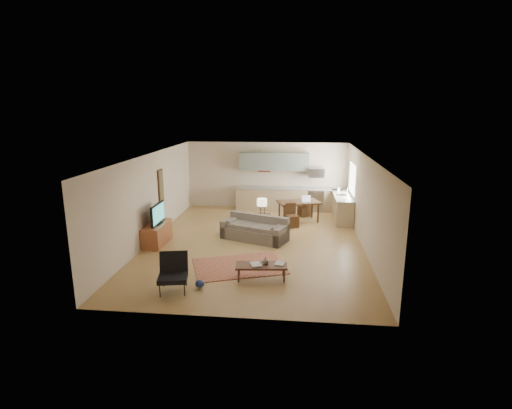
# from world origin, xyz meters

# --- Properties ---
(room) EXTENTS (9.00, 9.00, 9.00)m
(room) POSITION_xyz_m (0.00, 0.00, 1.35)
(room) COLOR olive
(room) RESTS_ON ground
(kitchen_counter_back) EXTENTS (4.26, 0.64, 0.92)m
(kitchen_counter_back) POSITION_xyz_m (0.90, 4.18, 0.46)
(kitchen_counter_back) COLOR tan
(kitchen_counter_back) RESTS_ON ground
(kitchen_counter_right) EXTENTS (0.64, 2.26, 0.92)m
(kitchen_counter_right) POSITION_xyz_m (2.93, 3.00, 0.46)
(kitchen_counter_right) COLOR tan
(kitchen_counter_right) RESTS_ON ground
(kitchen_range) EXTENTS (0.62, 0.62, 0.90)m
(kitchen_range) POSITION_xyz_m (2.00, 4.18, 0.45)
(kitchen_range) COLOR #A5A8AD
(kitchen_range) RESTS_ON ground
(kitchen_microwave) EXTENTS (0.62, 0.40, 0.35)m
(kitchen_microwave) POSITION_xyz_m (2.00, 4.20, 1.55)
(kitchen_microwave) COLOR #A5A8AD
(kitchen_microwave) RESTS_ON room
(upper_cabinets) EXTENTS (2.80, 0.34, 0.70)m
(upper_cabinets) POSITION_xyz_m (0.30, 4.33, 1.95)
(upper_cabinets) COLOR gray
(upper_cabinets) RESTS_ON room
(window_right) EXTENTS (0.02, 1.40, 1.05)m
(window_right) POSITION_xyz_m (3.23, 3.00, 1.55)
(window_right) COLOR white
(window_right) RESTS_ON room
(wall_art_left) EXTENTS (0.06, 0.42, 1.10)m
(wall_art_left) POSITION_xyz_m (-3.21, 0.90, 1.55)
(wall_art_left) COLOR brown
(wall_art_left) RESTS_ON room
(triptych) EXTENTS (1.70, 0.04, 0.50)m
(triptych) POSITION_xyz_m (-0.10, 4.47, 1.75)
(triptych) COLOR beige
(triptych) RESTS_ON room
(rug) EXTENTS (2.72, 2.29, 0.02)m
(rug) POSITION_xyz_m (-0.22, -1.89, 0.01)
(rug) COLOR maroon
(rug) RESTS_ON floor
(sofa) EXTENTS (2.34, 1.66, 0.75)m
(sofa) POSITION_xyz_m (-0.05, 0.32, 0.37)
(sofa) COLOR #655A4E
(sofa) RESTS_ON floor
(coffee_table) EXTENTS (1.30, 0.62, 0.38)m
(coffee_table) POSITION_xyz_m (0.44, -2.62, 0.19)
(coffee_table) COLOR #47291C
(coffee_table) RESTS_ON floor
(book_a) EXTENTS (0.45, 0.48, 0.03)m
(book_a) POSITION_xyz_m (0.19, -2.69, 0.39)
(book_a) COLOR maroon
(book_a) RESTS_ON coffee_table
(book_b) EXTENTS (0.37, 0.42, 0.02)m
(book_b) POSITION_xyz_m (0.77, -2.48, 0.38)
(book_b) COLOR navy
(book_b) RESTS_ON coffee_table
(vase) EXTENTS (0.22, 0.22, 0.17)m
(vase) POSITION_xyz_m (0.53, -2.56, 0.46)
(vase) COLOR black
(vase) RESTS_ON coffee_table
(armchair) EXTENTS (0.88, 0.88, 0.86)m
(armchair) POSITION_xyz_m (-1.49, -3.48, 0.43)
(armchair) COLOR black
(armchair) RESTS_ON floor
(tv_credenza) EXTENTS (0.53, 1.37, 0.63)m
(tv_credenza) POSITION_xyz_m (-2.97, -0.37, 0.32)
(tv_credenza) COLOR brown
(tv_credenza) RESTS_ON floor
(tv) EXTENTS (0.11, 1.05, 0.63)m
(tv) POSITION_xyz_m (-2.91, -0.37, 0.95)
(tv) COLOR black
(tv) RESTS_ON tv_credenza
(console_table) EXTENTS (0.60, 0.42, 0.67)m
(console_table) POSITION_xyz_m (0.12, 0.95, 0.34)
(console_table) COLOR #372313
(console_table) RESTS_ON floor
(table_lamp) EXTENTS (0.39, 0.39, 0.54)m
(table_lamp) POSITION_xyz_m (0.12, 0.95, 0.94)
(table_lamp) COLOR beige
(table_lamp) RESTS_ON console_table
(dining_table) EXTENTS (1.66, 1.27, 0.75)m
(dining_table) POSITION_xyz_m (1.32, 2.56, 0.37)
(dining_table) COLOR #372313
(dining_table) RESTS_ON floor
(dining_chair_near) EXTENTS (0.52, 0.53, 0.83)m
(dining_chair_near) POSITION_xyz_m (1.10, 1.82, 0.41)
(dining_chair_near) COLOR #372313
(dining_chair_near) RESTS_ON floor
(dining_chair_far) EXTENTS (0.55, 0.56, 0.84)m
(dining_chair_far) POSITION_xyz_m (1.54, 3.31, 0.42)
(dining_chair_far) COLOR #372313
(dining_chair_far) RESTS_ON floor
(laptop) EXTENTS (0.36, 0.31, 0.24)m
(laptop) POSITION_xyz_m (1.62, 2.47, 0.86)
(laptop) COLOR #A5A8AD
(laptop) RESTS_ON dining_table
(soap_bottle) EXTENTS (0.12, 0.13, 0.19)m
(soap_bottle) POSITION_xyz_m (2.83, 3.64, 1.02)
(soap_bottle) COLOR beige
(soap_bottle) RESTS_ON kitchen_counter_right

